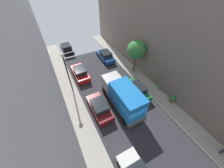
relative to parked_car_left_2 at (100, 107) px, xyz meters
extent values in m
plane|color=#2D2D33|center=(2.70, -2.82, -0.72)|extent=(32.00, 32.00, 0.00)
cube|color=#A8A399|center=(-2.30, -2.82, -0.64)|extent=(2.00, 44.00, 0.15)
cube|color=#A8A399|center=(7.70, -2.82, -0.64)|extent=(2.00, 44.00, 0.15)
cube|color=gray|center=(11.70, -2.82, 7.43)|extent=(6.00, 44.00, 16.31)
cylinder|color=black|center=(-0.78, -5.95, -0.40)|extent=(0.22, 0.64, 0.64)
cylinder|color=black|center=(0.78, -5.95, -0.40)|extent=(0.22, 0.64, 0.64)
cube|color=maroon|center=(0.00, 0.04, -0.17)|extent=(1.76, 4.20, 0.76)
cube|color=#1E2328|center=(0.00, -0.11, 0.53)|extent=(1.56, 2.10, 0.64)
cylinder|color=black|center=(-0.78, 1.59, -0.40)|extent=(0.22, 0.64, 0.64)
cylinder|color=black|center=(0.78, 1.59, -0.40)|extent=(0.22, 0.64, 0.64)
cylinder|color=black|center=(-0.78, -1.51, -0.40)|extent=(0.22, 0.64, 0.64)
cylinder|color=black|center=(0.78, -1.51, -0.40)|extent=(0.22, 0.64, 0.64)
cube|color=red|center=(0.00, 7.17, -0.17)|extent=(1.76, 4.20, 0.76)
cube|color=#1E2328|center=(0.00, 7.02, 0.53)|extent=(1.56, 2.10, 0.64)
cylinder|color=black|center=(-0.78, 8.72, -0.40)|extent=(0.22, 0.64, 0.64)
cylinder|color=black|center=(0.78, 8.72, -0.40)|extent=(0.22, 0.64, 0.64)
cylinder|color=black|center=(-0.78, 5.62, -0.40)|extent=(0.22, 0.64, 0.64)
cylinder|color=black|center=(0.78, 5.62, -0.40)|extent=(0.22, 0.64, 0.64)
cube|color=black|center=(0.00, 15.35, -0.17)|extent=(1.76, 4.20, 0.76)
cube|color=#1E2328|center=(0.00, 15.20, 0.53)|extent=(1.56, 2.10, 0.64)
cylinder|color=black|center=(-0.78, 16.90, -0.40)|extent=(0.22, 0.64, 0.64)
cylinder|color=black|center=(0.78, 16.90, -0.40)|extent=(0.22, 0.64, 0.64)
cylinder|color=black|center=(-0.78, 13.80, -0.40)|extent=(0.22, 0.64, 0.64)
cylinder|color=black|center=(0.78, 13.80, -0.40)|extent=(0.22, 0.64, 0.64)
cube|color=#1E6638|center=(5.40, 0.34, -0.17)|extent=(1.76, 4.20, 0.76)
cube|color=#1E2328|center=(5.40, 0.19, 0.53)|extent=(1.56, 2.10, 0.64)
cylinder|color=black|center=(4.62, 1.89, -0.40)|extent=(0.22, 0.64, 0.64)
cylinder|color=black|center=(6.18, 1.89, -0.40)|extent=(0.22, 0.64, 0.64)
cylinder|color=black|center=(4.62, -1.21, -0.40)|extent=(0.22, 0.64, 0.64)
cylinder|color=black|center=(6.18, -1.21, -0.40)|extent=(0.22, 0.64, 0.64)
cube|color=#194799|center=(5.40, 9.61, -0.17)|extent=(1.76, 4.20, 0.76)
cube|color=#1E2328|center=(5.40, 9.46, 0.53)|extent=(1.56, 2.10, 0.64)
cylinder|color=black|center=(4.62, 11.16, -0.40)|extent=(0.22, 0.64, 0.64)
cylinder|color=black|center=(6.18, 11.16, -0.40)|extent=(0.22, 0.64, 0.64)
cylinder|color=black|center=(4.62, 8.06, -0.40)|extent=(0.22, 0.64, 0.64)
cylinder|color=black|center=(6.18, 8.06, -0.40)|extent=(0.22, 0.64, 0.64)
cube|color=#4C4C51|center=(2.70, -0.36, 0.01)|extent=(2.20, 6.60, 0.50)
cube|color=#B7B7BC|center=(2.70, 2.04, 1.11)|extent=(2.10, 1.80, 1.70)
cube|color=blue|center=(2.70, -1.36, 1.46)|extent=(2.24, 4.20, 2.40)
cylinder|color=black|center=(1.72, 2.24, -0.24)|extent=(0.30, 0.96, 0.96)
cylinder|color=black|center=(3.68, 2.24, -0.24)|extent=(0.30, 0.96, 0.96)
cylinder|color=black|center=(1.72, -2.76, -0.24)|extent=(0.30, 0.96, 0.96)
cylinder|color=black|center=(3.68, -2.76, -0.24)|extent=(0.30, 0.96, 0.96)
cylinder|color=#2D334C|center=(7.83, -9.39, -0.16)|extent=(0.18, 0.18, 0.82)
cylinder|color=#2D334C|center=(8.05, -9.39, -0.16)|extent=(0.18, 0.18, 0.82)
cylinder|color=brown|center=(7.73, 4.29, 0.83)|extent=(0.28, 0.28, 2.81)
sphere|color=#38843D|center=(7.73, 4.29, 3.21)|extent=(2.61, 2.61, 2.61)
cylinder|color=brown|center=(8.40, -2.96, -0.40)|extent=(0.51, 0.51, 0.34)
sphere|color=#2D7233|center=(8.40, -2.96, 0.05)|extent=(0.71, 0.71, 0.71)
cylinder|color=#B2A899|center=(8.40, -0.52, -0.36)|extent=(0.35, 0.35, 0.41)
sphere|color=#38843D|center=(8.40, -0.52, 0.06)|extent=(0.53, 0.53, 0.53)
cylinder|color=#333338|center=(-1.90, 4.72, 2.02)|extent=(0.16, 0.16, 5.18)
sphere|color=white|center=(-1.90, 4.72, 4.83)|extent=(0.44, 0.44, 0.44)
camera|label=1|loc=(-2.89, -8.52, 12.23)|focal=20.90mm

